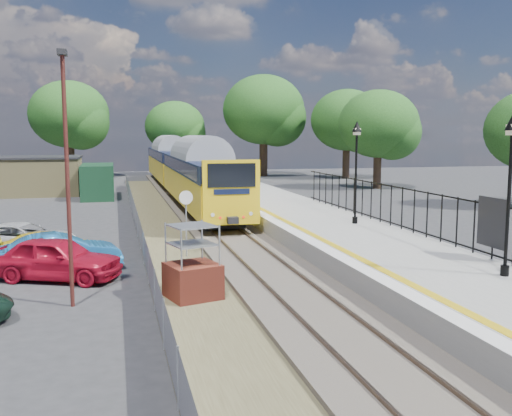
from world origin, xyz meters
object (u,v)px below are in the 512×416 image
object	(u,v)px
car_white	(23,238)
victorian_lamp_south	(511,156)
car_blue	(61,253)
train	(181,166)
car_yellow	(53,247)
speed_sign	(186,213)
victorian_lamp_north	(356,148)
carpark_lamp	(67,164)
car_red	(57,258)
brick_plinth	(192,263)

from	to	relation	value
car_white	victorian_lamp_south	bearing A→B (deg)	-108.22
car_blue	car_white	world-z (taller)	car_blue
train	car_yellow	world-z (taller)	train
train	car_blue	size ratio (longest dim) A/B	9.78
speed_sign	victorian_lamp_south	bearing A→B (deg)	-50.45
car_yellow	car_white	bearing A→B (deg)	20.67
victorian_lamp_north	car_yellow	bearing A→B (deg)	-175.70
victorian_lamp_north	victorian_lamp_south	bearing A→B (deg)	-88.85
train	carpark_lamp	xyz separation A→B (m)	(-6.47, -29.39, 1.74)
car_blue	victorian_lamp_south	bearing A→B (deg)	-132.41
car_blue	car_white	bearing A→B (deg)	14.64
victorian_lamp_south	victorian_lamp_north	bearing A→B (deg)	91.15
car_white	victorian_lamp_north	bearing A→B (deg)	-75.14
victorian_lamp_north	car_red	bearing A→B (deg)	-163.22
train	car_white	bearing A→B (deg)	-112.87
carpark_lamp	victorian_lamp_north	bearing A→B (deg)	30.82
victorian_lamp_north	brick_plinth	world-z (taller)	victorian_lamp_north
victorian_lamp_north	train	size ratio (longest dim) A/B	0.11
brick_plinth	car_red	world-z (taller)	brick_plinth
speed_sign	carpark_lamp	size ratio (longest dim) A/B	0.38
car_yellow	train	bearing A→B (deg)	-31.00
brick_plinth	speed_sign	xyz separation A→B (m)	(0.53, 5.80, 0.73)
victorian_lamp_south	car_yellow	distance (m)	16.33
victorian_lamp_north	car_blue	world-z (taller)	victorian_lamp_north
speed_sign	car_white	distance (m)	7.03
train	speed_sign	bearing A→B (deg)	-96.01
car_blue	car_yellow	bearing A→B (deg)	3.78
brick_plinth	car_blue	world-z (taller)	brick_plinth
victorian_lamp_north	carpark_lamp	world-z (taller)	carpark_lamp
train	car_yellow	bearing A→B (deg)	-108.02
car_red	car_blue	distance (m)	1.22
car_blue	car_white	size ratio (longest dim) A/B	0.91
victorian_lamp_north	carpark_lamp	distance (m)	13.71
victorian_lamp_north	car_white	bearing A→B (deg)	175.58
car_red	train	bearing A→B (deg)	8.22
car_blue	car_white	distance (m)	4.08
victorian_lamp_south	car_blue	distance (m)	15.12
car_white	train	bearing A→B (deg)	-3.59
victorian_lamp_north	brick_plinth	distance (m)	11.44
victorian_lamp_north	car_yellow	xyz separation A→B (m)	(-12.89, -0.97, -3.70)
brick_plinth	car_white	bearing A→B (deg)	125.69
carpark_lamp	car_yellow	world-z (taller)	carpark_lamp
car_white	brick_plinth	bearing A→B (deg)	-125.03
train	carpark_lamp	bearing A→B (deg)	-102.42
car_red	carpark_lamp	bearing A→B (deg)	-144.12
brick_plinth	car_blue	distance (m)	6.20
speed_sign	car_blue	distance (m)	4.93
victorian_lamp_south	car_white	xyz separation A→B (m)	(-14.47, 11.10, -3.66)
victorian_lamp_south	carpark_lamp	bearing A→B (deg)	166.03
brick_plinth	car_white	size ratio (longest dim) A/B	0.50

